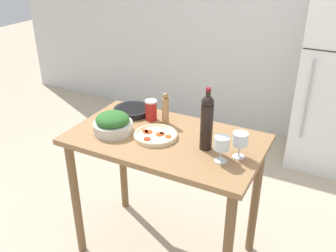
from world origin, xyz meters
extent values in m
plane|color=#BCAD93|center=(0.00, 0.00, 0.00)|extent=(14.00, 14.00, 0.00)
cube|color=silver|center=(0.00, 2.11, 1.30)|extent=(6.40, 0.06, 2.60)
cylinder|color=#B2B2B7|center=(0.62, 1.44, 0.73)|extent=(0.02, 0.02, 0.73)
cube|color=olive|center=(0.00, 0.00, 0.89)|extent=(1.17, 0.67, 0.04)
cylinder|color=brown|center=(-0.52, -0.28, 0.44)|extent=(0.06, 0.06, 0.87)
cylinder|color=brown|center=(-0.52, 0.28, 0.44)|extent=(0.06, 0.06, 0.87)
cylinder|color=brown|center=(0.52, 0.28, 0.44)|extent=(0.06, 0.06, 0.87)
cylinder|color=black|center=(0.26, -0.01, 1.04)|extent=(0.07, 0.07, 0.27)
sphere|color=black|center=(0.26, -0.01, 1.19)|extent=(0.07, 0.07, 0.07)
cylinder|color=black|center=(0.26, -0.01, 1.23)|extent=(0.03, 0.03, 0.06)
cylinder|color=maroon|center=(0.26, -0.01, 1.27)|extent=(0.03, 0.03, 0.02)
cylinder|color=silver|center=(0.39, -0.10, 0.91)|extent=(0.07, 0.07, 0.00)
cylinder|color=silver|center=(0.39, -0.10, 0.95)|extent=(0.01, 0.01, 0.07)
cylinder|color=white|center=(0.39, -0.10, 1.02)|extent=(0.08, 0.08, 0.07)
cylinder|color=maroon|center=(0.39, -0.10, 0.99)|extent=(0.07, 0.07, 0.01)
cylinder|color=silver|center=(0.46, -0.01, 0.91)|extent=(0.07, 0.07, 0.00)
cylinder|color=silver|center=(0.46, -0.01, 0.95)|extent=(0.01, 0.01, 0.07)
cylinder|color=white|center=(0.46, -0.01, 1.02)|extent=(0.08, 0.08, 0.07)
cylinder|color=maroon|center=(0.46, -0.01, 1.00)|extent=(0.07, 0.07, 0.02)
cylinder|color=#AD7F51|center=(-0.09, 0.17, 0.99)|extent=(0.04, 0.04, 0.17)
sphere|color=#936C45|center=(-0.09, 0.17, 1.10)|extent=(0.04, 0.04, 0.04)
cylinder|color=silver|center=(-0.32, -0.09, 0.94)|extent=(0.24, 0.24, 0.06)
ellipsoid|color=#2D6628|center=(-0.32, -0.09, 1.00)|extent=(0.21, 0.21, 0.09)
cylinder|color=beige|center=(-0.05, -0.03, 0.92)|extent=(0.26, 0.26, 0.02)
torus|color=beige|center=(-0.05, -0.03, 0.93)|extent=(0.26, 0.26, 0.02)
cylinder|color=red|center=(-0.13, -0.02, 0.93)|extent=(0.03, 0.03, 0.01)
cylinder|color=#D54414|center=(-0.12, -0.03, 0.93)|extent=(0.03, 0.03, 0.01)
cylinder|color=#DA451F|center=(-0.11, -0.02, 0.93)|extent=(0.05, 0.05, 0.01)
cylinder|color=red|center=(-0.07, -0.10, 0.93)|extent=(0.04, 0.04, 0.01)
cylinder|color=#E8431A|center=(-0.03, -0.02, 0.93)|extent=(0.05, 0.05, 0.01)
cylinder|color=red|center=(-0.02, 0.00, 0.93)|extent=(0.03, 0.03, 0.01)
cylinder|color=#E34518|center=(0.03, -0.02, 0.93)|extent=(0.04, 0.04, 0.01)
cylinder|color=#B2231E|center=(-0.20, 0.17, 0.97)|extent=(0.08, 0.08, 0.13)
cylinder|color=white|center=(-0.20, 0.17, 1.04)|extent=(0.08, 0.08, 0.01)
cylinder|color=black|center=(-0.36, 0.20, 0.93)|extent=(0.25, 0.25, 0.04)
cylinder|color=black|center=(-0.36, 0.20, 0.93)|extent=(0.21, 0.21, 0.03)
cube|color=black|center=(-0.34, 0.00, 0.94)|extent=(0.04, 0.15, 0.02)
camera|label=1|loc=(0.93, -1.75, 1.99)|focal=40.00mm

